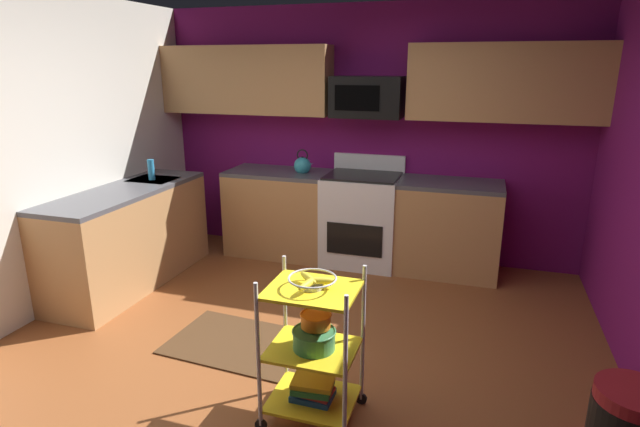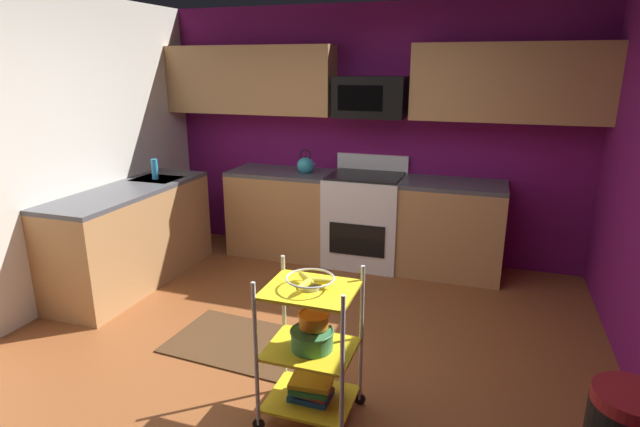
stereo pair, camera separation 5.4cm
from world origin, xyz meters
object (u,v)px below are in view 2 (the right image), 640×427
Objects in this scene: microwave at (370,97)px; dish_soap_bottle at (155,169)px; mixing_bowl_large at (312,339)px; fruit_bowl at (310,280)px; mixing_bowl_small at (314,320)px; rolling_cart at (311,349)px; kettle at (306,165)px; book_stack at (311,389)px; oven_range at (365,218)px.

microwave is 2.24m from dish_soap_bottle.
mixing_bowl_large is 1.26× the size of dish_soap_bottle.
fruit_bowl is 2.84m from dish_soap_bottle.
mixing_bowl_small is 0.91× the size of dish_soap_bottle.
fruit_bowl is 1.49× the size of mixing_bowl_small.
rolling_cart is at bearing -36.87° from fruit_bowl.
microwave is at bearing 96.52° from rolling_cart.
book_stack is at bearing -69.33° from kettle.
kettle is at bearing 110.67° from book_stack.
book_stack is (-0.01, -0.04, -0.43)m from mixing_bowl_small.
mixing_bowl_small reaches higher than mixing_bowl_large.
dish_soap_bottle is at bearing 143.02° from mixing_bowl_small.
fruit_bowl is (-0.00, 0.00, 0.42)m from rolling_cart.
fruit_bowl is at bearing -83.48° from microwave.
microwave is at bearing 90.26° from oven_range.
book_stack is (0.00, -0.00, -0.69)m from fruit_bowl.
kettle is at bearing 111.10° from mixing_bowl_small.
rolling_cart is (0.30, -2.62, -1.25)m from microwave.
mixing_bowl_small is at bearing 81.67° from book_stack.
fruit_bowl reaches higher than mixing_bowl_small.
mixing_bowl_large is at bearing -86.21° from mixing_bowl_small.
kettle is (-0.65, -0.00, 0.52)m from oven_range.
oven_range is at bearing 0.34° from kettle.
oven_range reaches higher than book_stack.
dish_soap_bottle is at bearing 142.41° from mixing_bowl_large.
dish_soap_bottle is at bearing -149.08° from kettle.
fruit_bowl is 0.26m from mixing_bowl_small.
mixing_bowl_small is 2.67m from kettle.
kettle reaches higher than fruit_bowl.
kettle reaches higher than mixing_bowl_small.
book_stack is at bearing -83.22° from oven_range.
dish_soap_bottle reaches higher than mixing_bowl_large.
microwave is 2.81m from mixing_bowl_small.
oven_range is at bearing 96.78° from book_stack.
fruit_bowl is 1.03× the size of kettle.
rolling_cart is at bearing -83.48° from microwave.
fruit_bowl is 1.08× the size of book_stack.
microwave is 0.77× the size of rolling_cart.
kettle is at bearing 30.92° from dish_soap_bottle.
oven_range is 4.04× the size of fruit_bowl.
dish_soap_bottle is at bearing -158.14° from oven_range.
oven_range is 1.57× the size of microwave.
mixing_bowl_small is at bearing 81.67° from fruit_bowl.
microwave is 3.85× the size of mixing_bowl_small.
mixing_bowl_large is at bearing -83.03° from oven_range.
mixing_bowl_small is (0.01, 0.04, 0.17)m from rolling_cart.
rolling_cart is 0.26m from book_stack.
fruit_bowl is at bearing -83.22° from oven_range.
mixing_bowl_large is (0.01, 0.00, 0.07)m from rolling_cart.
fruit_bowl is at bearing -69.33° from kettle.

